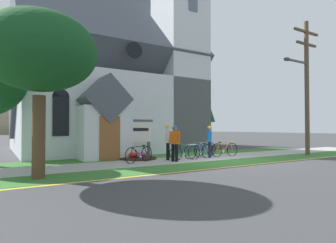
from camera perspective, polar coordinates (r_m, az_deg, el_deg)
ground at (r=16.52m, az=2.39°, el=-6.66°), size 140.00×140.00×0.00m
sidewalk_slab at (r=13.10m, az=-1.12°, el=-8.05°), size 32.00×2.33×0.01m
grass_verge at (r=11.40m, az=4.20°, el=-9.06°), size 32.00×1.76×0.01m
church_lawn at (r=14.95m, az=-5.33°, el=-7.20°), size 24.00×1.92×0.01m
curb_paint_stripe at (r=10.60m, az=7.53°, el=-9.65°), size 28.00×0.16×0.01m
church_building at (r=20.77m, az=-11.97°, el=7.66°), size 11.69×12.67×13.42m
church_sign at (r=14.14m, az=-6.65°, el=-2.24°), size 1.91×0.13×1.97m
flower_bed at (r=13.96m, az=-6.21°, el=-7.24°), size 1.80×1.80×0.34m
bicycle_green at (r=12.62m, az=-5.88°, el=-6.62°), size 1.65×0.69×0.79m
bicycle_red at (r=14.22m, az=6.36°, el=-6.01°), size 1.73×0.19×0.80m
bicycle_black at (r=15.49m, az=11.44°, el=-5.58°), size 1.79×0.15×0.82m
bicycle_white at (r=13.54m, az=3.48°, el=-6.31°), size 1.68×0.22×0.77m
bicycle_yellow at (r=15.36m, az=7.61°, el=-5.61°), size 1.78×0.42×0.84m
cyclist_in_white_jersey at (r=14.68m, az=8.49°, el=-3.58°), size 0.53×0.56×1.64m
cyclist_in_orange_jersey at (r=13.42m, az=-0.01°, el=-3.70°), size 0.52×0.60×1.67m
cyclist_in_blue_jersey at (r=12.81m, az=1.38°, el=-4.00°), size 0.35×0.74×1.62m
utility_pole at (r=17.82m, az=26.23°, el=7.51°), size 3.12×0.28×7.62m
roadside_conifer at (r=25.74m, az=5.82°, el=5.84°), size 3.35×3.35×7.43m
verge_sapling at (r=9.68m, az=-24.68°, el=12.60°), size 3.48×3.48×5.10m
distant_hill at (r=92.73m, az=-19.07°, el=-2.18°), size 94.49×37.93×26.95m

